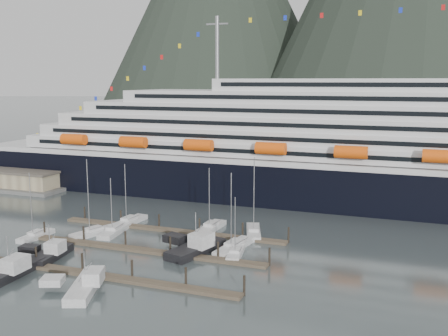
{
  "coord_description": "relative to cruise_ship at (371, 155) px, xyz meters",
  "views": [
    {
      "loc": [
        40.88,
        -75.02,
        29.89
      ],
      "look_at": [
        4.32,
        22.0,
        12.5
      ],
      "focal_mm": 42.0,
      "sensor_mm": 36.0,
      "label": 1
    }
  ],
  "objects": [
    {
      "name": "ground",
      "position": [
        -30.03,
        -54.94,
        -12.04
      ],
      "size": [
        1600.0,
        1600.0,
        0.0
      ],
      "primitive_type": "plane",
      "color": "#4D5A5B",
      "rests_on": "ground"
    },
    {
      "name": "cruise_ship",
      "position": [
        0.0,
        0.0,
        0.0
      ],
      "size": [
        210.0,
        30.4,
        50.3
      ],
      "color": "black",
      "rests_on": "ground"
    },
    {
      "name": "warehouse",
      "position": [
        -102.03,
        -12.94,
        -9.79
      ],
      "size": [
        46.0,
        20.0,
        5.8
      ],
      "color": "#595956",
      "rests_on": "ground"
    },
    {
      "name": "dock_near",
      "position": [
        -34.95,
        -64.89,
        -11.73
      ],
      "size": [
        48.18,
        2.28,
        3.2
      ],
      "color": "#4E3E32",
      "rests_on": "ground"
    },
    {
      "name": "dock_mid",
      "position": [
        -34.95,
        -51.89,
        -11.73
      ],
      "size": [
        48.18,
        2.28,
        3.2
      ],
      "color": "#4E3E32",
      "rests_on": "ground"
    },
    {
      "name": "dock_far",
      "position": [
        -34.95,
        -38.89,
        -11.73
      ],
      "size": [
        48.18,
        2.28,
        3.2
      ],
      "color": "#4E3E32",
      "rests_on": "ground"
    },
    {
      "name": "sailboat_a",
      "position": [
        -57.03,
        -52.13,
        -11.62
      ],
      "size": [
        2.46,
        8.39,
        13.3
      ],
      "rotation": [
        0.0,
        0.0,
        1.58
      ],
      "color": "#B8B8B8",
      "rests_on": "ground"
    },
    {
      "name": "sailboat_b",
      "position": [
        -47.98,
        -46.22,
        -11.61
      ],
      "size": [
        5.79,
        10.12,
        15.51
      ],
      "rotation": [
        0.0,
        0.0,
        1.22
      ],
      "color": "#B8B8B8",
      "rests_on": "ground"
    },
    {
      "name": "sailboat_c",
      "position": [
        -44.68,
        -44.04,
        -11.62
      ],
      "size": [
        3.92,
        10.27,
        11.79
      ],
      "rotation": [
        0.0,
        0.0,
        1.69
      ],
      "color": "#B8B8B8",
      "rests_on": "ground"
    },
    {
      "name": "sailboat_d",
      "position": [
        -19.2,
        -45.13,
        -11.61
      ],
      "size": [
        4.2,
        11.67,
        14.58
      ],
      "rotation": [
        0.0,
        0.0,
        1.44
      ],
      "color": "#B8B8B8",
      "rests_on": "ground"
    },
    {
      "name": "sailboat_e",
      "position": [
        -45.53,
        -36.98,
        -11.62
      ],
      "size": [
        3.37,
        10.31,
        13.39
      ],
      "rotation": [
        0.0,
        0.0,
        1.5
      ],
      "color": "#B8B8B8",
      "rests_on": "ground"
    },
    {
      "name": "sailboat_f",
      "position": [
        -27.69,
        -34.95,
        -11.61
      ],
      "size": [
        3.09,
        9.54,
        13.31
      ],
      "rotation": [
        0.0,
        0.0,
        1.53
      ],
      "color": "#B8B8B8",
      "rests_on": "ground"
    },
    {
      "name": "sailboat_g",
      "position": [
        -18.73,
        -35.01,
        -11.6
      ],
      "size": [
        5.85,
        10.78,
        15.92
      ],
      "rotation": [
        0.0,
        0.0,
        1.9
      ],
      "color": "#B8B8B8",
      "rests_on": "ground"
    },
    {
      "name": "sailboat_h",
      "position": [
        -17.78,
        -48.26,
        -11.65
      ],
      "size": [
        3.61,
        8.01,
        10.89
      ],
      "rotation": [
        0.0,
        0.0,
        1.75
      ],
      "color": "#B8B8B8",
      "rests_on": "ground"
    },
    {
      "name": "trawler_a",
      "position": [
        -47.23,
        -69.95,
        -11.13
      ],
      "size": [
        9.44,
        13.12,
        7.17
      ],
      "rotation": [
        0.0,
        0.0,
        1.59
      ],
      "color": "black",
      "rests_on": "ground"
    },
    {
      "name": "trawler_b",
      "position": [
        -46.92,
        -60.68,
        -11.18
      ],
      "size": [
        8.05,
        10.54,
        6.58
      ],
      "rotation": [
        0.0,
        0.0,
        1.72
      ],
      "color": "black",
      "rests_on": "ground"
    },
    {
      "name": "trawler_c",
      "position": [
        -33.29,
        -69.99,
        -11.21
      ],
      "size": [
        10.03,
        12.73,
        6.3
      ],
      "rotation": [
        0.0,
        0.0,
        1.94
      ],
      "color": "#B8B8B8",
      "rests_on": "ground"
    },
    {
      "name": "trawler_e",
      "position": [
        -24.92,
        -49.33,
        -11.04
      ],
      "size": [
        10.36,
        13.07,
        8.13
      ],
      "rotation": [
        0.0,
        0.0,
        1.31
      ],
      "color": "black",
      "rests_on": "ground"
    }
  ]
}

